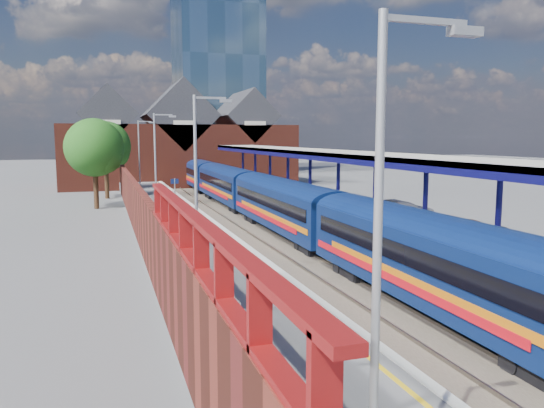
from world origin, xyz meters
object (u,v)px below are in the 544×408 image
(lamp_post_b, at_px, (199,175))
(parked_car_dark, at_px, (497,238))
(lamp_post_c, at_px, (157,159))
(parked_car_blue, at_px, (391,215))
(train, at_px, (252,191))
(lamp_post_a, at_px, (387,248))
(parked_car_red, at_px, (470,229))
(lamp_post_d, at_px, (141,152))
(parked_car_silver, at_px, (401,211))
(platform_sign, at_px, (175,190))

(lamp_post_b, distance_m, parked_car_dark, 14.98)
(lamp_post_c, bearing_deg, parked_car_blue, -26.96)
(lamp_post_b, distance_m, lamp_post_c, 16.00)
(train, bearing_deg, lamp_post_c, -148.88)
(lamp_post_a, distance_m, parked_car_red, 22.88)
(lamp_post_d, bearing_deg, parked_car_silver, -56.15)
(platform_sign, distance_m, parked_car_silver, 15.80)
(platform_sign, xyz_separation_m, parked_car_dark, (13.21, -17.29, -1.09))
(parked_car_blue, bearing_deg, train, 32.61)
(train, distance_m, platform_sign, 7.07)
(lamp_post_a, bearing_deg, lamp_post_b, 90.00)
(lamp_post_b, xyz_separation_m, parked_car_silver, (14.86, 9.84, -3.30))
(lamp_post_a, distance_m, platform_sign, 32.11)
(lamp_post_c, bearing_deg, parked_car_silver, -22.50)
(lamp_post_a, xyz_separation_m, parked_car_silver, (14.86, 23.84, -3.30))
(lamp_post_d, height_order, parked_car_red, lamp_post_d)
(train, bearing_deg, parked_car_blue, -63.58)
(parked_car_red, relative_size, parked_car_silver, 0.85)
(lamp_post_a, bearing_deg, platform_sign, 87.56)
(lamp_post_b, height_order, parked_car_blue, lamp_post_b)
(train, height_order, parked_car_blue, train)
(lamp_post_d, distance_m, platform_sign, 14.25)
(lamp_post_c, bearing_deg, lamp_post_d, 90.00)
(lamp_post_c, bearing_deg, parked_car_dark, -46.38)
(lamp_post_c, relative_size, platform_sign, 2.80)
(lamp_post_a, xyz_separation_m, lamp_post_c, (0.00, 30.00, 0.00))
(train, bearing_deg, parked_car_red, -68.38)
(platform_sign, distance_m, parked_car_blue, 15.25)
(lamp_post_b, xyz_separation_m, lamp_post_c, (0.00, 16.00, 0.00))
(lamp_post_a, xyz_separation_m, lamp_post_d, (0.00, 46.00, 0.00))
(train, bearing_deg, lamp_post_b, -110.74)
(lamp_post_c, height_order, parked_car_red, lamp_post_c)
(lamp_post_c, relative_size, parked_car_blue, 1.73)
(lamp_post_c, xyz_separation_m, parked_car_blue, (13.66, -6.95, -3.43))
(lamp_post_d, bearing_deg, lamp_post_c, -90.00)
(lamp_post_c, height_order, parked_car_silver, lamp_post_c)
(platform_sign, height_order, parked_car_red, platform_sign)
(lamp_post_d, height_order, parked_car_silver, lamp_post_d)
(lamp_post_a, xyz_separation_m, parked_car_blue, (13.66, 23.05, -3.43))
(lamp_post_b, relative_size, parked_car_silver, 1.68)
(lamp_post_d, xyz_separation_m, parked_car_dark, (14.58, -31.29, -3.39))
(lamp_post_d, distance_m, parked_car_silver, 26.88)
(lamp_post_a, height_order, lamp_post_d, same)
(lamp_post_c, relative_size, parked_car_red, 1.96)
(platform_sign, bearing_deg, parked_car_red, -47.90)
(parked_car_silver, xyz_separation_m, parked_car_blue, (-1.20, -0.79, -0.13))
(lamp_post_a, relative_size, parked_car_silver, 1.68)
(train, distance_m, lamp_post_d, 14.02)
(parked_car_blue, bearing_deg, parked_car_dark, -167.57)
(lamp_post_d, height_order, parked_car_dark, lamp_post_d)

